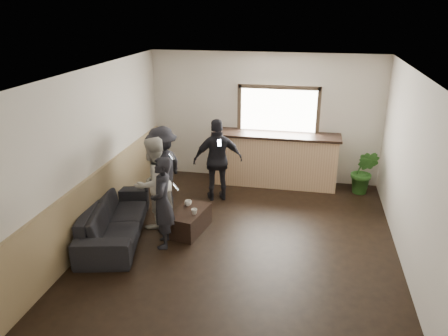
% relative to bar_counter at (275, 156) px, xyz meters
% --- Properties ---
extents(ground, '(5.00, 6.00, 0.01)m').
position_rel_bar_counter_xyz_m(ground, '(-0.30, -2.70, -0.64)').
color(ground, black).
extents(room_shell, '(5.01, 6.01, 2.80)m').
position_rel_bar_counter_xyz_m(room_shell, '(-1.04, -2.70, 0.83)').
color(room_shell, silver).
rests_on(room_shell, ground).
extents(bar_counter, '(2.70, 0.68, 2.13)m').
position_rel_bar_counter_xyz_m(bar_counter, '(0.00, 0.00, 0.00)').
color(bar_counter, tan).
rests_on(bar_counter, ground).
extents(sofa, '(1.35, 2.36, 0.65)m').
position_rel_bar_counter_xyz_m(sofa, '(-2.45, -2.87, -0.32)').
color(sofa, black).
rests_on(sofa, ground).
extents(coffee_table, '(0.64, 0.95, 0.39)m').
position_rel_bar_counter_xyz_m(coffee_table, '(-1.26, -2.44, -0.45)').
color(coffee_table, black).
rests_on(coffee_table, ground).
extents(cup_a, '(0.18, 0.18, 0.10)m').
position_rel_bar_counter_xyz_m(cup_a, '(-1.33, -2.25, -0.20)').
color(cup_a, silver).
rests_on(cup_a, coffee_table).
extents(cup_b, '(0.12, 0.12, 0.10)m').
position_rel_bar_counter_xyz_m(cup_b, '(-1.14, -2.55, -0.21)').
color(cup_b, silver).
rests_on(cup_b, coffee_table).
extents(potted_plant, '(0.65, 0.58, 0.97)m').
position_rel_bar_counter_xyz_m(potted_plant, '(1.85, -0.18, -0.16)').
color(potted_plant, '#2D6623').
rests_on(potted_plant, ground).
extents(person_a, '(0.51, 0.63, 1.53)m').
position_rel_bar_counter_xyz_m(person_a, '(-1.54, -2.98, 0.12)').
color(person_a, black).
rests_on(person_a, ground).
extents(person_b, '(0.91, 0.99, 1.64)m').
position_rel_bar_counter_xyz_m(person_b, '(-1.91, -2.35, 0.18)').
color(person_b, '#B4AFA2').
rests_on(person_b, ground).
extents(person_c, '(0.84, 1.16, 1.62)m').
position_rel_bar_counter_xyz_m(person_c, '(-2.00, -1.62, 0.17)').
color(person_c, black).
rests_on(person_c, ground).
extents(person_d, '(1.06, 0.71, 1.67)m').
position_rel_bar_counter_xyz_m(person_d, '(-1.05, -1.03, 0.19)').
color(person_d, black).
rests_on(person_d, ground).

